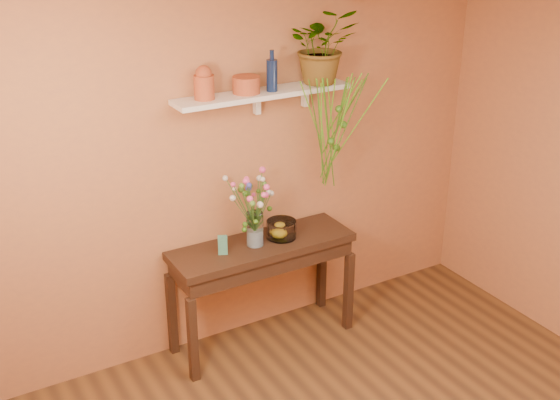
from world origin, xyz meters
name	(u,v)px	position (x,y,z in m)	size (l,w,h in m)	color
room	(432,287)	(0.00, 0.00, 1.35)	(4.04, 4.04, 2.70)	brown
sideboard	(262,257)	(-0.03, 1.76, 0.72)	(1.38, 0.44, 0.84)	#362014
wall_shelf	(264,94)	(0.06, 1.87, 1.92)	(1.30, 0.24, 0.19)	white
terracotta_jug	(204,83)	(-0.39, 1.88, 2.05)	(0.15, 0.15, 0.23)	#B74227
terracotta_pot	(246,85)	(-0.07, 1.88, 2.00)	(0.19, 0.19, 0.12)	#B74227
blue_bottle	(272,75)	(0.11, 1.84, 2.05)	(0.10, 0.10, 0.28)	#0E1D43
spider_plant	(323,46)	(0.53, 1.87, 2.20)	(0.48, 0.42, 0.53)	#336516
plant_fronds	(335,126)	(0.55, 1.71, 1.65)	(0.58, 0.37, 0.86)	#336516
glass_vase	(255,231)	(-0.09, 1.75, 0.95)	(0.12, 0.12, 0.26)	white
bouquet	(253,195)	(-0.10, 1.76, 1.23)	(0.36, 0.41, 0.45)	#386B28
glass_bowl	(281,230)	(0.14, 1.76, 0.90)	(0.22, 0.22, 0.13)	white
lemon	(280,231)	(0.13, 1.78, 0.88)	(0.08, 0.08, 0.08)	yellow
carton	(223,245)	(-0.35, 1.75, 0.91)	(0.07, 0.05, 0.13)	#36687F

